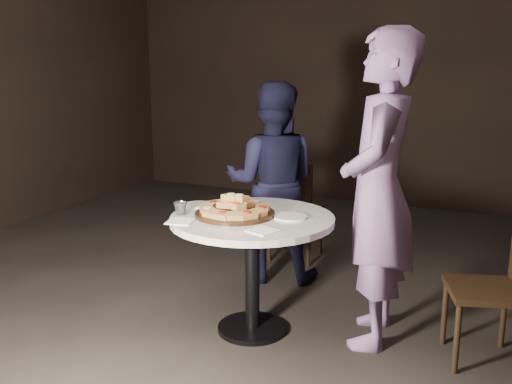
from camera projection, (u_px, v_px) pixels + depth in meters
floor at (227, 331)px, 3.38m from camera, size 7.00×7.00×0.00m
table at (252, 238)px, 3.26m from camera, size 0.99×0.99×0.70m
serving_board at (235, 214)px, 3.24m from camera, size 0.48×0.48×0.02m
focaccia_pile at (235, 207)px, 3.23m from camera, size 0.41×0.40×0.11m
plate_left at (198, 205)px, 3.47m from camera, size 0.18×0.18×0.01m
plate_right at (290, 217)px, 3.19m from camera, size 0.23×0.23×0.01m
water_glass at (181, 208)px, 3.26m from camera, size 0.10×0.10×0.07m
napkin_near at (180, 221)px, 3.11m from camera, size 0.17×0.17×0.01m
napkin_far at (263, 231)px, 2.94m from camera, size 0.17×0.17×0.01m
chair_far at (292, 204)px, 4.47m from camera, size 0.40×0.42×0.82m
chair_right at (502, 280)px, 2.94m from camera, size 0.48×0.47×0.79m
diner_navy at (272, 182)px, 4.08m from camera, size 0.82×0.71×1.43m
diner_teal at (378, 191)px, 3.10m from camera, size 0.51×0.69×1.74m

